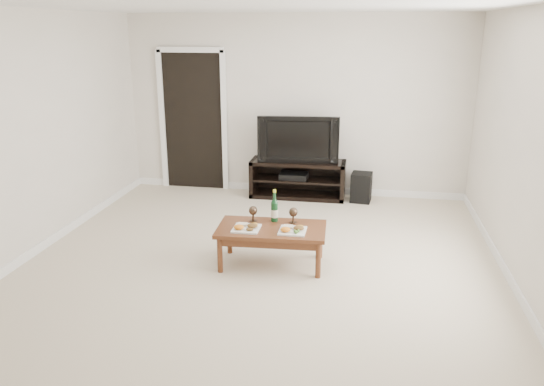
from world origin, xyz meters
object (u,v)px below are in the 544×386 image
at_px(media_console, 298,179).
at_px(television, 298,138).
at_px(coffee_table, 272,246).
at_px(subwoofer, 361,187).

relative_size(media_console, television, 1.19).
distance_m(television, coffee_table, 2.47).
xyz_separation_m(media_console, coffee_table, (0.03, -2.38, -0.07)).
relative_size(media_console, coffee_table, 1.23).
xyz_separation_m(media_console, television, (0.00, 0.00, 0.61)).
relative_size(subwoofer, coffee_table, 0.38).
bearing_deg(television, media_console, 0.00).
height_order(media_console, coffee_table, media_console).
bearing_deg(television, subwoofer, -7.93).
height_order(media_console, subwoofer, media_console).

